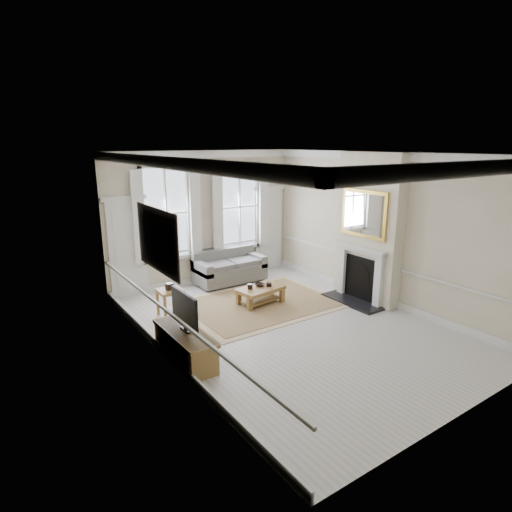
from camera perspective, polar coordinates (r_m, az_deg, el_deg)
floor at (r=8.78m, az=4.48°, el=-9.25°), size 7.20×7.20×0.00m
ceiling at (r=8.01m, az=4.99°, el=13.53°), size 7.20×7.20×0.00m
back_wall at (r=11.20m, az=-6.97°, el=5.12°), size 5.20×0.00×5.20m
left_wall at (r=6.94m, az=-12.24°, el=-1.22°), size 0.00×7.20×7.20m
right_wall at (r=10.04m, az=16.37°, el=3.48°), size 0.00×7.20×7.20m
window_left at (r=10.68m, az=-11.89°, el=5.53°), size 1.26×0.20×2.20m
window_right at (r=11.64m, az=-2.27°, el=6.59°), size 1.26×0.20×2.20m
door_left at (r=10.51m, az=-16.72°, el=0.88°), size 0.90×0.08×2.30m
door_right at (r=12.32m, az=1.69°, el=3.53°), size 0.90×0.08×2.30m
painting at (r=7.14m, az=-13.02°, el=2.09°), size 0.05×1.66×1.06m
chimney_breast at (r=10.03m, az=14.86°, el=3.58°), size 0.35×1.70×3.38m
hearth at (r=10.18m, az=12.64°, el=-5.94°), size 0.55×1.50×0.05m
fireplace at (r=10.09m, az=13.65°, el=-1.93°), size 0.21×1.45×1.33m
mirror at (r=9.81m, az=14.16°, el=5.46°), size 0.06×1.26×1.06m
sofa at (r=11.29m, az=-3.67°, el=-1.72°), size 1.83×0.89×0.85m
side_table at (r=9.23m, az=-11.41°, el=-5.05°), size 0.50×0.50×0.59m
rug at (r=9.86m, az=0.60°, el=-6.33°), size 3.50×2.60×0.02m
coffee_table at (r=9.76m, az=0.60°, el=-4.66°), size 1.13×0.76×0.40m
ceramic_pot_a at (r=9.62m, az=-0.79°, el=-4.09°), size 0.12×0.12×0.12m
ceramic_pot_b at (r=9.79m, az=1.73°, el=-3.83°), size 0.13×0.13×0.09m
bowl at (r=9.82m, az=0.51°, el=-3.85°), size 0.28×0.28×0.06m
tv_stand at (r=7.47m, az=-9.44°, el=-11.70°), size 0.48×1.50×0.54m
tv at (r=7.20m, az=-9.50°, el=-6.94°), size 0.08×0.90×0.68m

